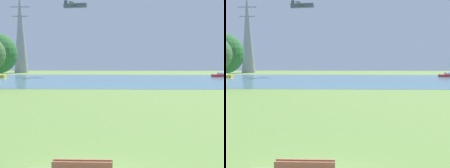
{
  "view_description": "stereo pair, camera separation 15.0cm",
  "coord_description": "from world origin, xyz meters",
  "views": [
    {
      "loc": [
        1.12,
        -7.97,
        3.96
      ],
      "look_at": [
        0.28,
        20.34,
        1.57
      ],
      "focal_mm": 44.23,
      "sensor_mm": 36.0,
      "label": 1
    },
    {
      "loc": [
        1.27,
        -7.96,
        3.96
      ],
      "look_at": [
        0.28,
        20.34,
        1.57
      ],
      "focal_mm": 44.23,
      "sensor_mm": 36.0,
      "label": 2
    }
  ],
  "objects": [
    {
      "name": "light_aircraft",
      "position": [
        -11.26,
        68.5,
        19.04
      ],
      "size": [
        6.49,
        8.47,
        2.1
      ],
      "color": "#4C5156"
    },
    {
      "name": "ground_plane",
      "position": [
        0.0,
        22.0,
        0.0
      ],
      "size": [
        160.0,
        160.0,
        0.0
      ],
      "primitive_type": "plane",
      "color": "olive"
    },
    {
      "name": "electricity_pylon",
      "position": [
        -31.73,
        82.73,
        13.43
      ],
      "size": [
        6.4,
        4.4,
        26.84
      ],
      "color": "gray",
      "rests_on": "ground"
    },
    {
      "name": "sailboat_red",
      "position": [
        26.33,
        61.42,
        0.44
      ],
      "size": [
        5.03,
        2.72,
        5.16
      ],
      "color": "red",
      "rests_on": "water_surface"
    },
    {
      "name": "water_surface",
      "position": [
        0.0,
        50.0,
        0.01
      ],
      "size": [
        140.0,
        40.0,
        0.02
      ],
      "primitive_type": "cube",
      "color": "teal",
      "rests_on": "ground"
    }
  ]
}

